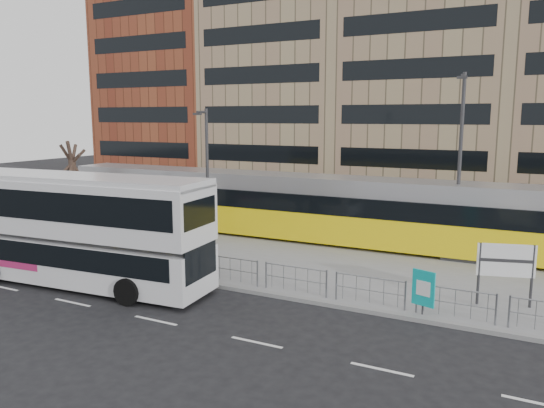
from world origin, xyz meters
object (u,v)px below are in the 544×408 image
at_px(tram, 296,206).
at_px(ad_panel, 423,289).
at_px(traffic_light_west, 129,221).
at_px(lamp_post_west, 207,169).
at_px(pedestrian, 199,245).
at_px(lamp_post_east, 460,159).
at_px(bare_tree, 71,139).
at_px(station_sign, 506,263).
at_px(double_decker_bus, 79,226).

distance_m(tram, ad_panel, 12.66).
relative_size(traffic_light_west, lamp_post_west, 0.42).
relative_size(pedestrian, lamp_post_east, 0.22).
xyz_separation_m(tram, lamp_post_east, (8.75, -0.26, 3.03)).
height_order(tram, ad_panel, tram).
distance_m(pedestrian, bare_tree, 13.52).
bearing_deg(station_sign, lamp_post_east, 97.09).
relative_size(double_decker_bus, pedestrian, 6.04).
height_order(ad_panel, traffic_light_west, traffic_light_west).
distance_m(tram, traffic_light_west, 9.65).
bearing_deg(bare_tree, lamp_post_west, 4.81).
relative_size(double_decker_bus, lamp_post_east, 1.32).
height_order(traffic_light_west, lamp_post_east, lamp_post_east).
bearing_deg(lamp_post_east, pedestrian, -145.54).
distance_m(lamp_post_west, bare_tree, 9.61).
distance_m(double_decker_bus, lamp_post_east, 17.73).
height_order(double_decker_bus, lamp_post_east, lamp_post_east).
bearing_deg(bare_tree, tram, 14.12).
xyz_separation_m(double_decker_bus, pedestrian, (3.11, 4.15, -1.38)).
distance_m(traffic_light_west, bare_tree, 10.58).
relative_size(lamp_post_west, lamp_post_east, 0.82).
bearing_deg(lamp_post_east, lamp_post_west, -169.57).
distance_m(double_decker_bus, station_sign, 16.82).
xyz_separation_m(station_sign, bare_tree, (-25.11, 3.27, 3.89)).
height_order(traffic_light_west, bare_tree, bare_tree).
distance_m(tram, pedestrian, 7.59).
relative_size(traffic_light_west, bare_tree, 0.41).
bearing_deg(pedestrian, tram, -16.46).
distance_m(station_sign, lamp_post_west, 16.35).
bearing_deg(lamp_post_east, ad_panel, -88.95).
bearing_deg(lamp_post_west, station_sign, -14.56).
bearing_deg(lamp_post_west, ad_panel, -25.55).
bearing_deg(ad_panel, lamp_post_east, 108.84).
distance_m(lamp_post_west, lamp_post_east, 13.26).
distance_m(tram, lamp_post_east, 9.26).
bearing_deg(lamp_post_west, lamp_post_east, 10.43).
distance_m(lamp_post_east, bare_tree, 22.71).
bearing_deg(station_sign, traffic_light_west, 170.29).
xyz_separation_m(lamp_post_west, lamp_post_east, (13.02, 2.40, 0.83)).
distance_m(double_decker_bus, pedestrian, 5.37).
distance_m(tram, lamp_post_west, 5.49).
xyz_separation_m(pedestrian, traffic_light_west, (-3.38, -0.90, 1.00)).
relative_size(ad_panel, traffic_light_west, 0.51).
bearing_deg(tram, lamp_post_east, -2.41).
bearing_deg(ad_panel, pedestrian, -170.80).
bearing_deg(double_decker_bus, lamp_post_east, 35.62).
distance_m(tram, station_sign, 13.22).
bearing_deg(lamp_post_east, traffic_light_west, -149.78).
height_order(ad_panel, pedestrian, pedestrian).
bearing_deg(lamp_post_west, pedestrian, -60.54).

